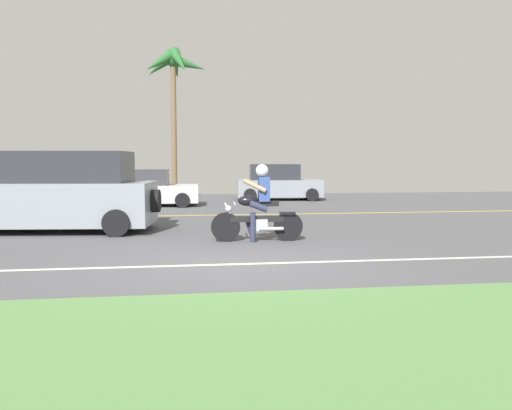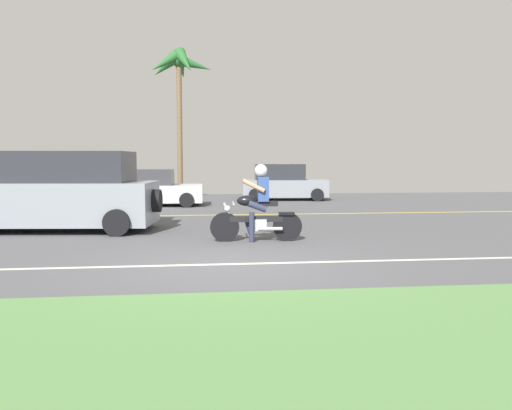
% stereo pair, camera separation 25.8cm
% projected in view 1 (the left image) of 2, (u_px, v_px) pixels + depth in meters
% --- Properties ---
extents(ground, '(56.00, 30.00, 0.04)m').
position_uv_depth(ground, '(221.00, 238.00, 11.71)').
color(ground, '#545459').
extents(grass_median, '(56.00, 3.80, 0.06)m').
position_uv_depth(grass_median, '(271.00, 347.00, 4.70)').
color(grass_median, '#5B8C4C').
rests_on(grass_median, ground).
extents(lane_line_near, '(50.40, 0.12, 0.01)m').
position_uv_depth(lane_line_near, '(233.00, 264.00, 8.60)').
color(lane_line_near, silver).
rests_on(lane_line_near, ground).
extents(lane_line_far, '(50.40, 0.12, 0.01)m').
position_uv_depth(lane_line_far, '(211.00, 215.00, 16.37)').
color(lane_line_far, yellow).
rests_on(lane_line_far, ground).
extents(motorcyclist, '(2.03, 0.66, 1.69)m').
position_uv_depth(motorcyclist, '(258.00, 209.00, 11.03)').
color(motorcyclist, black).
rests_on(motorcyclist, ground).
extents(suv_nearby, '(5.08, 2.54, 2.00)m').
position_uv_depth(suv_nearby, '(57.00, 193.00, 12.57)').
color(suv_nearby, '#8C939E').
rests_on(suv_nearby, ground).
extents(parked_car_1, '(4.27, 1.98, 1.43)m').
position_uv_depth(parked_car_1, '(141.00, 189.00, 19.63)').
color(parked_car_1, silver).
rests_on(parked_car_1, ground).
extents(parked_car_2, '(3.88, 2.03, 1.61)m').
position_uv_depth(parked_car_2, '(278.00, 183.00, 22.69)').
color(parked_car_2, '#8C939E').
rests_on(parked_car_2, ground).
extents(palm_tree_0, '(3.00, 3.07, 6.86)m').
position_uv_depth(palm_tree_0, '(173.00, 72.00, 22.93)').
color(palm_tree_0, brown).
rests_on(palm_tree_0, ground).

